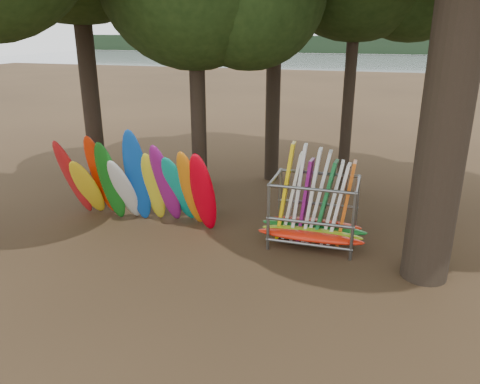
# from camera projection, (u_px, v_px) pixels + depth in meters

# --- Properties ---
(ground) EXTENTS (120.00, 120.00, 0.00)m
(ground) POSITION_uv_depth(u_px,v_px,m) (230.00, 259.00, 12.68)
(ground) COLOR #47331E
(ground) RESTS_ON ground
(lake) EXTENTS (160.00, 160.00, 0.00)m
(lake) POSITION_uv_depth(u_px,v_px,m) (360.00, 71.00, 66.82)
(lake) COLOR gray
(lake) RESTS_ON ground
(far_shore) EXTENTS (160.00, 4.00, 4.00)m
(far_shore) POSITION_uv_depth(u_px,v_px,m) (373.00, 45.00, 111.27)
(far_shore) COLOR black
(far_shore) RESTS_ON ground
(kayak_row) EXTENTS (5.26, 1.94, 3.26)m
(kayak_row) POSITION_uv_depth(u_px,v_px,m) (141.00, 185.00, 14.48)
(kayak_row) COLOR red
(kayak_row) RESTS_ON ground
(storage_rack) EXTENTS (3.08, 1.52, 2.91)m
(storage_rack) POSITION_uv_depth(u_px,v_px,m) (314.00, 213.00, 13.32)
(storage_rack) COLOR slate
(storage_rack) RESTS_ON ground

